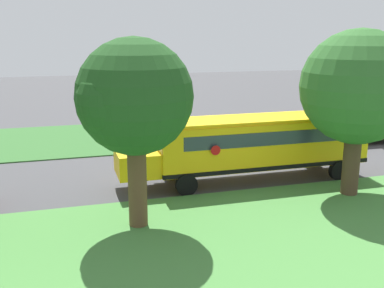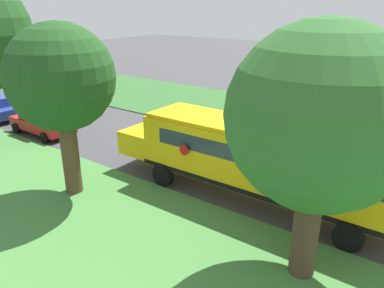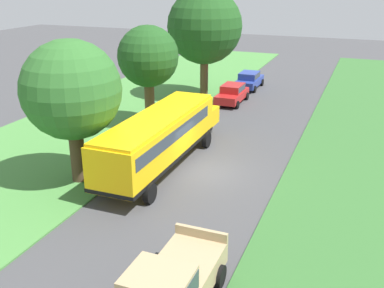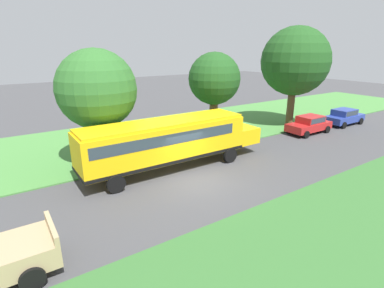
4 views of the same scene
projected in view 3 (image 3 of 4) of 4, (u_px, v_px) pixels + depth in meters
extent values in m
plane|color=#424244|center=(206.00, 172.00, 24.66)|extent=(120.00, 120.00, 0.00)
cube|color=#47843D|center=(56.00, 147.00, 28.08)|extent=(12.00, 80.00, 0.08)
cube|color=#33662D|center=(382.00, 199.00, 21.55)|extent=(10.00, 80.00, 0.07)
cube|color=yellow|center=(159.00, 137.00, 24.27)|extent=(2.50, 10.50, 2.20)
cube|color=yellow|center=(199.00, 116.00, 29.86)|extent=(2.20, 1.90, 1.10)
cube|color=yellow|center=(158.00, 116.00, 23.86)|extent=(2.35, 10.29, 0.16)
cube|color=black|center=(159.00, 154.00, 24.62)|extent=(2.54, 10.54, 0.20)
cube|color=#2D3842|center=(156.00, 131.00, 23.85)|extent=(2.53, 9.24, 0.64)
cube|color=#2D3842|center=(194.00, 105.00, 28.63)|extent=(2.25, 0.12, 0.80)
cylinder|color=red|center=(158.00, 117.00, 27.23)|extent=(0.03, 0.44, 0.44)
cylinder|color=black|center=(170.00, 135.00, 28.85)|extent=(0.30, 1.00, 1.00)
cylinder|color=black|center=(206.00, 140.00, 27.99)|extent=(0.30, 1.00, 1.00)
cylinder|color=black|center=(104.00, 185.00, 22.00)|extent=(0.30, 1.00, 1.00)
cylinder|color=black|center=(150.00, 193.00, 21.14)|extent=(0.30, 1.00, 1.00)
cube|color=#B21E1E|center=(232.00, 96.00, 37.62)|extent=(1.80, 4.40, 0.64)
cube|color=#B21E1E|center=(233.00, 88.00, 37.53)|extent=(1.60, 2.20, 0.60)
cube|color=#2D3842|center=(233.00, 88.00, 37.52)|extent=(1.62, 2.02, 0.45)
cylinder|color=black|center=(237.00, 105.00, 36.12)|extent=(0.22, 0.64, 0.64)
cylinder|color=black|center=(216.00, 103.00, 36.74)|extent=(0.22, 0.64, 0.64)
cylinder|color=black|center=(247.00, 96.00, 38.72)|extent=(0.22, 0.64, 0.64)
cylinder|color=black|center=(227.00, 94.00, 39.34)|extent=(0.22, 0.64, 0.64)
cube|color=#283D93|center=(249.00, 82.00, 42.55)|extent=(1.80, 4.40, 0.64)
cube|color=#283D93|center=(249.00, 75.00, 42.20)|extent=(1.60, 2.20, 0.60)
cube|color=#2D3842|center=(249.00, 75.00, 42.19)|extent=(1.62, 2.02, 0.45)
cylinder|color=black|center=(244.00, 81.00, 44.27)|extent=(0.22, 0.64, 0.64)
cylinder|color=black|center=(262.00, 82.00, 43.65)|extent=(0.22, 0.64, 0.64)
cylinder|color=black|center=(236.00, 88.00, 41.67)|extent=(0.22, 0.64, 0.64)
cylinder|color=black|center=(254.00, 89.00, 41.05)|extent=(0.22, 0.64, 0.64)
cube|color=tan|center=(158.00, 287.00, 13.04)|extent=(1.90, 1.70, 0.90)
cube|color=#2D3842|center=(158.00, 286.00, 13.03)|extent=(1.94, 1.53, 0.63)
cube|color=tan|center=(201.00, 233.00, 16.24)|extent=(2.00, 0.16, 0.36)
cylinder|color=black|center=(219.00, 276.00, 15.49)|extent=(0.28, 0.80, 0.80)
cylinder|color=black|center=(167.00, 263.00, 16.18)|extent=(0.28, 0.80, 0.80)
cylinder|color=#4C3826|center=(78.00, 154.00, 23.02)|extent=(0.75, 0.75, 3.04)
sphere|color=#2D6628|center=(71.00, 90.00, 21.82)|extent=(4.94, 4.94, 4.94)
sphere|color=#2D6628|center=(53.00, 96.00, 21.71)|extent=(2.91, 2.91, 2.91)
cylinder|color=brown|center=(150.00, 103.00, 31.67)|extent=(0.70, 0.70, 3.37)
sphere|color=#1E4C1C|center=(148.00, 56.00, 30.52)|extent=(4.19, 4.19, 4.19)
sphere|color=#1E4C1C|center=(147.00, 55.00, 31.35)|extent=(2.66, 2.66, 2.66)
cylinder|color=brown|center=(204.00, 76.00, 38.90)|extent=(0.69, 0.69, 3.76)
sphere|color=#1E4C1C|center=(205.00, 26.00, 37.40)|extent=(6.28, 6.28, 6.28)
sphere|color=#1E4C1C|center=(197.00, 21.00, 37.42)|extent=(3.64, 3.64, 3.64)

